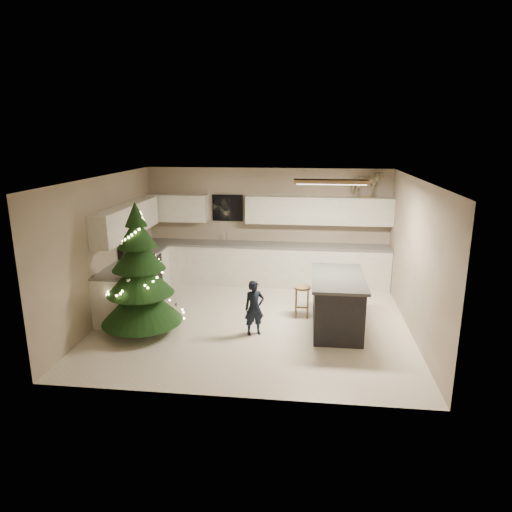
% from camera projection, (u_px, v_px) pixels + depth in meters
% --- Properties ---
extents(ground_plane, '(5.50, 5.50, 0.00)m').
position_uv_depth(ground_plane, '(254.00, 322.00, 8.34)').
color(ground_plane, beige).
extents(room_shell, '(5.52, 5.02, 2.61)m').
position_uv_depth(room_shell, '(255.00, 228.00, 7.89)').
color(room_shell, '#B0A18D').
rests_on(room_shell, ground_plane).
extents(cabinetry, '(5.50, 3.20, 2.00)m').
position_uv_depth(cabinetry, '(221.00, 257.00, 9.83)').
color(cabinetry, white).
rests_on(cabinetry, ground_plane).
extents(island, '(0.90, 1.70, 0.95)m').
position_uv_depth(island, '(337.00, 302.00, 7.95)').
color(island, black).
rests_on(island, ground_plane).
extents(bar_stool, '(0.31, 0.31, 0.59)m').
position_uv_depth(bar_stool, '(302.00, 294.00, 8.46)').
color(bar_stool, brown).
rests_on(bar_stool, ground_plane).
extents(christmas_tree, '(1.42, 1.37, 2.27)m').
position_uv_depth(christmas_tree, '(140.00, 281.00, 7.67)').
color(christmas_tree, '#3F2816').
rests_on(christmas_tree, ground_plane).
extents(toddler, '(0.41, 0.35, 0.95)m').
position_uv_depth(toddler, '(254.00, 308.00, 7.70)').
color(toddler, black).
rests_on(toddler, ground_plane).
extents(rocking_horse, '(0.65, 0.31, 0.57)m').
position_uv_depth(rocking_horse, '(367.00, 184.00, 9.74)').
color(rocking_horse, brown).
rests_on(rocking_horse, cabinetry).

